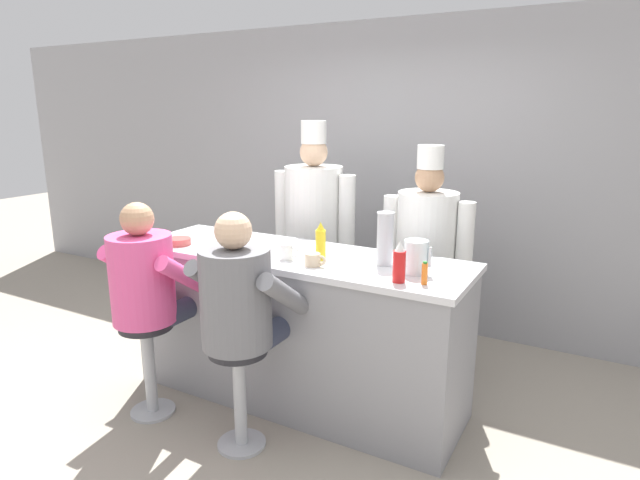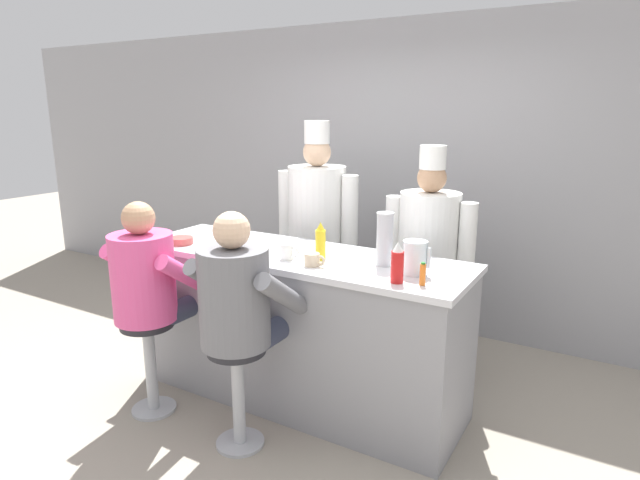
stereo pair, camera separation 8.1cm
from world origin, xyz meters
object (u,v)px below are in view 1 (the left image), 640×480
Objects in this scene: mustard_bottle_yellow at (321,242)px; hot_sauce_bottle_orange at (425,273)px; diner_seated_grey at (240,304)px; cook_in_whites_near at (314,226)px; ketchup_bottle_red at (399,263)px; water_pitcher_clear at (416,257)px; breakfast_plate at (234,248)px; coffee_mug_tan at (313,260)px; cereal_bowl at (179,242)px; cook_in_whites_far at (426,253)px; coffee_mug_white at (287,252)px; cup_stack_steel at (385,239)px; diner_seated_pink at (147,285)px.

hot_sauce_bottle_orange is (0.72, -0.15, -0.05)m from mustard_bottle_yellow.
cook_in_whites_near is at bearing 103.30° from diner_seated_grey.
ketchup_bottle_red is 0.19m from water_pitcher_clear.
water_pitcher_clear is 1.23m from breakfast_plate.
coffee_mug_tan is at bearing -165.17° from water_pitcher_clear.
cereal_bowl is 0.10× the size of cook_in_whites_far.
coffee_mug_white is (-0.18, -0.10, -0.06)m from mustard_bottle_yellow.
cereal_bowl is at bearing -176.47° from coffee_mug_white.
coffee_mug_tan is (-0.56, 0.04, -0.07)m from ketchup_bottle_red.
ketchup_bottle_red is 0.95× the size of mustard_bottle_yellow.
coffee_mug_white is 0.41× the size of cup_stack_steel.
diner_seated_pink reaches higher than water_pitcher_clear.
coffee_mug_white is 0.49m from diner_seated_grey.
cereal_bowl is 0.11× the size of diner_seated_grey.
cook_in_whites_far is (0.38, 0.96, -0.14)m from coffee_mug_tan.
breakfast_plate is 1.85× the size of coffee_mug_white.
hot_sauce_bottle_orange is 0.69m from coffee_mug_tan.
breakfast_plate is 0.64m from coffee_mug_tan.
ketchup_bottle_red is 1.62m from cereal_bowl.
diner_seated_pink reaches higher than cereal_bowl.
coffee_mug_white is at bearing -171.73° from water_pitcher_clear.
cereal_bowl is (-1.62, 0.02, -0.08)m from ketchup_bottle_red.
water_pitcher_clear is 0.11× the size of cook_in_whites_far.
ketchup_bottle_red is 0.94× the size of breakfast_plate.
mustard_bottle_yellow is at bearing 7.75° from breakfast_plate.
diner_seated_pink is (-1.56, -0.56, -0.26)m from water_pitcher_clear.
diner_seated_grey reaches higher than breakfast_plate.
breakfast_plate is at bearing 175.21° from coffee_mug_tan.
mustard_bottle_yellow is at bearing 168.46° from hot_sauce_bottle_orange.
diner_seated_pink reaches higher than cup_stack_steel.
diner_seated_grey reaches higher than diner_seated_pink.
ketchup_bottle_red is at bearing -168.21° from hot_sauce_bottle_orange.
cook_in_whites_far is at bearing 68.21° from coffee_mug_tan.
breakfast_plate is 1.03m from cup_stack_steel.
cook_in_whites_near is (0.39, 1.44, 0.14)m from diner_seated_pink.
diner_seated_pink is 1.50m from cook_in_whites_near.
mustard_bottle_yellow is at bearing 29.78° from diner_seated_pink.
cook_in_whites_near reaches higher than cup_stack_steel.
hot_sauce_bottle_orange is 0.52× the size of breakfast_plate.
water_pitcher_clear reaches higher than cereal_bowl.
diner_seated_pink reaches higher than coffee_mug_white.
cook_in_whites_far is at bearing 65.20° from diner_seated_grey.
diner_seated_grey is (-0.80, -0.37, -0.26)m from ketchup_bottle_red.
coffee_mug_white is (-0.79, -0.11, -0.05)m from water_pitcher_clear.
cup_stack_steel is at bearing 126.06° from ketchup_bottle_red.
breakfast_plate is 0.13× the size of cook_in_whites_near.
cereal_bowl is at bearing 154.31° from diner_seated_grey.
diner_seated_grey reaches higher than ketchup_bottle_red.
water_pitcher_clear is 0.60× the size of cup_stack_steel.
diner_seated_grey reaches higher than coffee_mug_tan.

